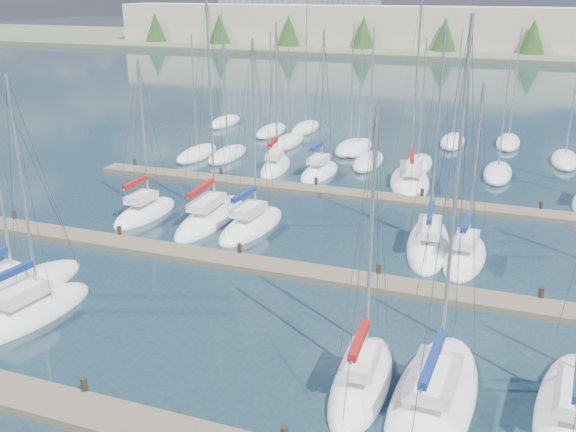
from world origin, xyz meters
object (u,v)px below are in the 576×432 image
(sailboat_k, at_px, (428,243))
(sailboat_l, at_px, (465,257))
(sailboat_p, at_px, (410,181))
(sailboat_h, at_px, (145,213))
(sailboat_e, at_px, (434,397))
(sailboat_b, at_px, (2,298))
(sailboat_i, at_px, (210,217))
(sailboat_d, at_px, (362,381))
(sailboat_j, at_px, (252,225))
(sailboat_o, at_px, (319,172))
(sailboat_n, at_px, (275,167))
(sailboat_c, at_px, (30,313))
(sailboat_f, at_px, (571,414))

(sailboat_k, relative_size, sailboat_l, 1.29)
(sailboat_p, relative_size, sailboat_l, 1.43)
(sailboat_h, bearing_deg, sailboat_e, -31.41)
(sailboat_p, xyz_separation_m, sailboat_b, (-15.16, -26.69, -0.01))
(sailboat_i, relative_size, sailboat_d, 1.29)
(sailboat_j, xyz_separation_m, sailboat_e, (13.56, -14.25, -0.00))
(sailboat_o, bearing_deg, sailboat_l, -44.45)
(sailboat_n, bearing_deg, sailboat_i, -96.18)
(sailboat_p, xyz_separation_m, sailboat_l, (5.56, -13.60, 0.00))
(sailboat_b, bearing_deg, sailboat_k, 43.14)
(sailboat_b, height_order, sailboat_o, sailboat_b)
(sailboat_n, height_order, sailboat_o, sailboat_n)
(sailboat_n, xyz_separation_m, sailboat_k, (14.67, -12.59, -0.01))
(sailboat_k, bearing_deg, sailboat_j, 178.58)
(sailboat_i, bearing_deg, sailboat_l, -5.51)
(sailboat_k, bearing_deg, sailboat_e, -86.55)
(sailboat_p, relative_size, sailboat_n, 1.20)
(sailboat_c, distance_m, sailboat_o, 27.97)
(sailboat_p, height_order, sailboat_d, sailboat_p)
(sailboat_j, bearing_deg, sailboat_i, 175.31)
(sailboat_p, height_order, sailboat_n, sailboat_p)
(sailboat_n, distance_m, sailboat_k, 19.33)
(sailboat_o, xyz_separation_m, sailboat_l, (12.96, -13.63, -0.01))
(sailboat_i, distance_m, sailboat_p, 16.73)
(sailboat_n, distance_m, sailboat_e, 32.63)
(sailboat_p, xyz_separation_m, sailboat_e, (5.84, -27.43, -0.00))
(sailboat_n, bearing_deg, sailboat_l, -47.68)
(sailboat_i, height_order, sailboat_j, sailboat_i)
(sailboat_p, bearing_deg, sailboat_n, 167.96)
(sailboat_d, height_order, sailboat_o, sailboat_o)
(sailboat_p, bearing_deg, sailboat_i, -141.13)
(sailboat_n, relative_size, sailboat_b, 0.92)
(sailboat_j, bearing_deg, sailboat_c, -105.83)
(sailboat_d, bearing_deg, sailboat_f, 2.63)
(sailboat_b, relative_size, sailboat_k, 1.01)
(sailboat_b, bearing_deg, sailboat_i, 78.20)
(sailboat_p, relative_size, sailboat_o, 1.24)
(sailboat_f, relative_size, sailboat_d, 1.08)
(sailboat_d, height_order, sailboat_e, sailboat_e)
(sailboat_d, distance_m, sailboat_e, 2.76)
(sailboat_j, bearing_deg, sailboat_o, 92.50)
(sailboat_c, xyz_separation_m, sailboat_l, (18.38, 13.81, -0.00))
(sailboat_f, height_order, sailboat_d, sailboat_f)
(sailboat_n, bearing_deg, sailboat_c, -101.29)
(sailboat_h, height_order, sailboat_e, sailboat_e)
(sailboat_p, bearing_deg, sailboat_e, -88.54)
(sailboat_k, relative_size, sailboat_d, 1.19)
(sailboat_b, distance_m, sailboat_h, 13.22)
(sailboat_f, height_order, sailboat_h, sailboat_f)
(sailboat_f, bearing_deg, sailboat_o, 128.90)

